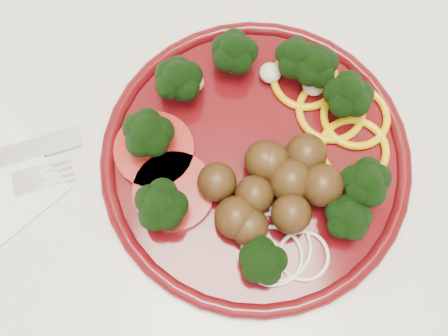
{
  "coord_description": "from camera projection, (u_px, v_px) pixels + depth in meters",
  "views": [
    {
      "loc": [
        0.17,
        1.51,
        1.41
      ],
      "look_at": [
        0.17,
        1.67,
        0.92
      ],
      "focal_mm": 45.0,
      "sensor_mm": 36.0,
      "label": 1
    }
  ],
  "objects": [
    {
      "name": "counter",
      "position": [
        122.0,
        235.0,
        0.97
      ],
      "size": [
        2.4,
        0.6,
        0.9
      ],
      "color": "silver",
      "rests_on": "ground"
    },
    {
      "name": "plate",
      "position": [
        261.0,
        155.0,
        0.51
      ],
      "size": [
        0.29,
        0.29,
        0.06
      ],
      "rotation": [
        0.0,
        0.0,
        0.17
      ],
      "color": "#4A080B",
      "rests_on": "counter"
    }
  ]
}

